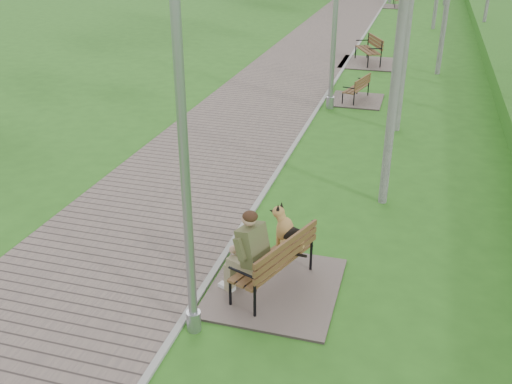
# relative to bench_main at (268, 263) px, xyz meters

# --- Properties ---
(walkway) EXTENTS (3.50, 67.00, 0.04)m
(walkway) POSITION_rel_bench_main_xyz_m (-2.69, 19.10, -0.44)
(walkway) COLOR #6E5F59
(walkway) RESTS_ON ground
(kerb) EXTENTS (0.10, 67.00, 0.05)m
(kerb) POSITION_rel_bench_main_xyz_m (-0.94, 19.10, -0.44)
(kerb) COLOR #999993
(kerb) RESTS_ON ground
(bench_main) EXTENTS (1.88, 2.09, 1.64)m
(bench_main) POSITION_rel_bench_main_xyz_m (0.00, 0.00, 0.00)
(bench_main) COLOR #6E5F59
(bench_main) RESTS_ON ground
(bench_second) EXTENTS (1.54, 1.71, 0.94)m
(bench_second) POSITION_rel_bench_main_xyz_m (0.01, 10.21, -0.29)
(bench_second) COLOR #6E5F59
(bench_second) RESTS_ON ground
(bench_third) EXTENTS (2.05, 2.28, 1.26)m
(bench_third) POSITION_rel_bench_main_xyz_m (-0.18, 15.24, -0.22)
(bench_third) COLOR #6E5F59
(bench_third) RESTS_ON ground
(bench_far) EXTENTS (1.86, 2.06, 1.14)m
(bench_far) POSITION_rel_bench_main_xyz_m (-0.05, 31.09, -0.25)
(bench_far) COLOR #6E5F59
(bench_far) RESTS_ON ground
(lamp_post_near) EXTENTS (0.20, 0.20, 5.13)m
(lamp_post_near) POSITION_rel_bench_main_xyz_m (-0.72, -1.18, 1.93)
(lamp_post_near) COLOR #93969B
(lamp_post_near) RESTS_ON ground
(lamp_post_second) EXTENTS (0.23, 0.23, 5.90)m
(lamp_post_second) POSITION_rel_bench_main_xyz_m (-0.62, 9.25, 2.29)
(lamp_post_second) COLOR #93969B
(lamp_post_second) RESTS_ON ground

